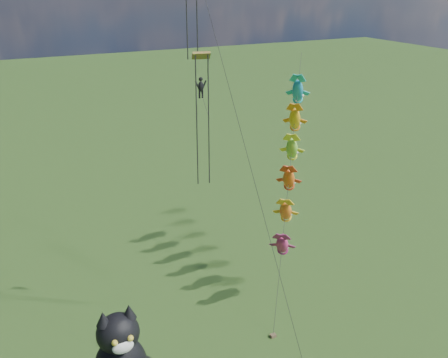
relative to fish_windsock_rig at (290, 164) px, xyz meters
name	(u,v)px	position (x,y,z in m)	size (l,w,h in m)	color
fish_windsock_rig	(290,164)	(0.00, 0.00, 0.00)	(9.92, 12.65, 17.80)	brown
parafoil_rig	(203,71)	(-8.28, -1.82, 8.30)	(1.79, 17.52, 26.96)	brown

